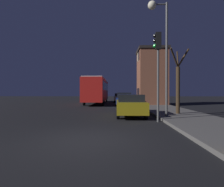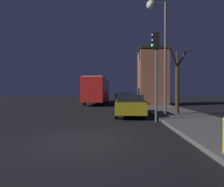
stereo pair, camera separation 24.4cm
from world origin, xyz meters
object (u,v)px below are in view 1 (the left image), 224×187
at_px(bus, 97,89).
at_px(car_mid_lane, 124,99).
at_px(car_near_lane, 130,105).
at_px(traffic_light, 158,58).
at_px(streetlamp, 159,31).
at_px(bare_tree, 178,84).
at_px(car_far_lane, 120,97).

height_order(bus, car_mid_lane, bus).
distance_m(bus, car_near_lane, 13.40).
bearing_deg(traffic_light, car_mid_lane, 97.19).
distance_m(streetlamp, bare_tree, 3.79).
bearing_deg(car_near_lane, traffic_light, -60.09).
height_order(traffic_light, bus, traffic_light).
xyz_separation_m(bare_tree, car_far_lane, (-3.71, 16.05, -1.44)).
height_order(bus, car_near_lane, bus).
bearing_deg(car_mid_lane, traffic_light, -82.81).
distance_m(streetlamp, bus, 15.15).
height_order(bare_tree, car_far_lane, bare_tree).
xyz_separation_m(streetlamp, car_far_lane, (-2.12, 17.26, -4.67)).
bearing_deg(streetlamp, car_mid_lane, 100.52).
bearing_deg(car_near_lane, streetlamp, -28.37).
height_order(traffic_light, bare_tree, traffic_light).
xyz_separation_m(bare_tree, car_mid_lane, (-3.39, 8.45, -1.39)).
xyz_separation_m(streetlamp, car_mid_lane, (-1.79, 9.65, -4.62)).
bearing_deg(bare_tree, car_mid_lane, 111.83).
distance_m(traffic_light, car_near_lane, 3.75).
distance_m(streetlamp, car_near_lane, 5.05).
height_order(bus, car_far_lane, bus).
bearing_deg(bare_tree, car_near_lane, -175.19).
bearing_deg(car_mid_lane, streetlamp, -79.48).
xyz_separation_m(traffic_light, car_far_lane, (-1.72, 18.61, -2.69)).
height_order(traffic_light, car_far_lane, traffic_light).
distance_m(bus, car_far_lane, 4.95).
height_order(streetlamp, bus, streetlamp).
bearing_deg(car_near_lane, car_far_lane, 91.43).
bearing_deg(bus, car_mid_lane, -48.82).
distance_m(car_near_lane, car_far_lane, 16.34).
distance_m(traffic_light, bus, 15.97).
height_order(streetlamp, car_near_lane, streetlamp).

